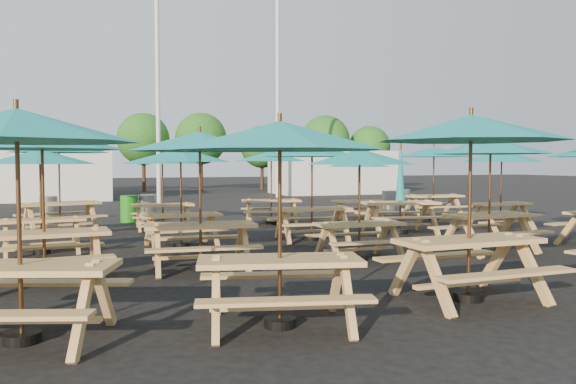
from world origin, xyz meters
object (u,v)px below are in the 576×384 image
object	(u,v)px
picnic_unit_10	(312,154)
waste_bin_5	(403,201)
picnic_unit_8	(471,137)
picnic_unit_18	(502,160)
picnic_unit_1	(42,146)
picnic_unit_0	(17,136)
picnic_unit_15	(359,165)
waste_bin_4	(389,202)
picnic_unit_13	(490,151)
picnic_unit_6	(181,159)
picnic_unit_4	(280,145)
waste_bin_2	(147,208)
picnic_unit_11	(271,159)
waste_bin_1	(129,209)
picnic_unit_3	(59,150)
picnic_unit_14	(400,194)
picnic_unit_7	(162,162)
picnic_unit_9	(360,162)
picnic_unit_19	(434,155)
picnic_unit_2	(40,162)
picnic_unit_5	(200,148)
waste_bin_3	(148,207)
waste_bin_0	(49,210)

from	to	relation	value
picnic_unit_10	waste_bin_5	size ratio (longest dim) A/B	3.06
picnic_unit_8	picnic_unit_18	bearing A→B (deg)	45.53
picnic_unit_1	picnic_unit_10	bearing A→B (deg)	23.89
picnic_unit_0	picnic_unit_15	distance (m)	13.08
picnic_unit_1	waste_bin_4	bearing A→B (deg)	33.53
picnic_unit_13	picnic_unit_8	bearing A→B (deg)	-135.08
picnic_unit_6	picnic_unit_8	world-z (taller)	picnic_unit_8
picnic_unit_4	picnic_unit_13	bearing A→B (deg)	44.81
picnic_unit_10	picnic_unit_18	distance (m)	5.89
picnic_unit_4	waste_bin_2	world-z (taller)	picnic_unit_4
picnic_unit_4	picnic_unit_8	size ratio (longest dim) A/B	1.08
picnic_unit_1	picnic_unit_18	bearing A→B (deg)	11.57
picnic_unit_11	picnic_unit_15	bearing A→B (deg)	7.68
picnic_unit_13	picnic_unit_0	bearing A→B (deg)	-161.76
picnic_unit_11	waste_bin_2	xyz separation A→B (m)	(-3.50, 2.16, -1.56)
picnic_unit_4	waste_bin_1	xyz separation A→B (m)	(-0.91, 12.33, -1.66)
picnic_unit_3	picnic_unit_14	size ratio (longest dim) A/B	1.24
picnic_unit_7	picnic_unit_15	distance (m)	6.16
picnic_unit_0	waste_bin_1	bearing A→B (deg)	99.22
picnic_unit_18	picnic_unit_9	bearing A→B (deg)	-155.65
picnic_unit_19	waste_bin_4	world-z (taller)	picnic_unit_19
picnic_unit_14	picnic_unit_18	bearing A→B (deg)	8.41
picnic_unit_2	picnic_unit_14	bearing A→B (deg)	-3.42
picnic_unit_15	waste_bin_2	bearing A→B (deg)	162.75
picnic_unit_5	waste_bin_5	world-z (taller)	picnic_unit_5
picnic_unit_15	picnic_unit_18	world-z (taller)	picnic_unit_18
picnic_unit_13	waste_bin_5	world-z (taller)	picnic_unit_13
picnic_unit_13	picnic_unit_19	bearing A→B (deg)	63.05
picnic_unit_1	picnic_unit_5	size ratio (longest dim) A/B	1.01
waste_bin_1	picnic_unit_11	bearing A→B (deg)	-27.21
picnic_unit_3	waste_bin_3	xyz separation A→B (m)	(2.55, 3.01, -1.79)
picnic_unit_14	waste_bin_1	distance (m)	8.54
picnic_unit_1	picnic_unit_19	size ratio (longest dim) A/B	1.01
picnic_unit_0	picnic_unit_2	xyz separation A→B (m)	(-0.27, 6.18, -0.25)
picnic_unit_6	waste_bin_0	size ratio (longest dim) A/B	2.82
picnic_unit_6	picnic_unit_19	bearing A→B (deg)	17.32
picnic_unit_5	picnic_unit_18	world-z (taller)	picnic_unit_5
picnic_unit_7	picnic_unit_11	distance (m)	3.31
picnic_unit_10	picnic_unit_11	xyz separation A→B (m)	(0.14, 3.68, -0.10)
waste_bin_3	waste_bin_1	bearing A→B (deg)	-141.50
picnic_unit_18	waste_bin_3	xyz separation A→B (m)	(-9.16, 5.96, -1.54)
picnic_unit_6	picnic_unit_13	distance (m)	6.66
picnic_unit_6	picnic_unit_14	distance (m)	5.91
picnic_unit_11	picnic_unit_13	size ratio (longest dim) A/B	1.05
picnic_unit_2	waste_bin_1	size ratio (longest dim) A/B	2.86
picnic_unit_19	waste_bin_0	xyz separation A→B (m)	(-11.95, 2.91, -1.71)
picnic_unit_3	picnic_unit_8	world-z (taller)	picnic_unit_8
picnic_unit_19	waste_bin_0	bearing A→B (deg)	171.78
picnic_unit_0	picnic_unit_15	size ratio (longest dim) A/B	1.44
picnic_unit_4	picnic_unit_7	distance (m)	9.94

